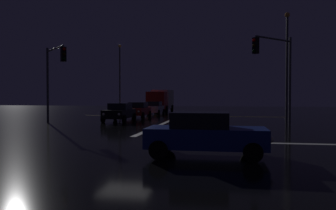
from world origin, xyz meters
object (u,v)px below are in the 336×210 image
at_px(streetlamp_left_far, 120,73).
at_px(sedan_red, 138,110).
at_px(box_truck, 161,100).
at_px(streetlamp_right_near, 287,59).
at_px(sedan_blue_crossing, 205,134).
at_px(sedan_black, 120,112).
at_px(traffic_signal_nw, 54,70).
at_px(traffic_signal_ne, 276,64).
at_px(sedan_silver, 154,108).

bearing_deg(streetlamp_left_far, sedan_red, -65.28).
relative_size(box_truck, streetlamp_right_near, 0.88).
distance_m(sedan_blue_crossing, streetlamp_right_near, 19.95).
distance_m(sedan_blue_crossing, streetlamp_left_far, 37.55).
bearing_deg(sedan_red, sedan_black, -92.76).
bearing_deg(traffic_signal_nw, traffic_signal_ne, 0.37).
height_order(sedan_black, box_truck, box_truck).
distance_m(sedan_black, sedan_blue_crossing, 17.80).
relative_size(sedan_black, streetlamp_right_near, 0.46).
bearing_deg(streetlamp_left_far, box_truck, -3.91).
xyz_separation_m(sedan_silver, streetlamp_left_far, (-6.56, 7.39, 4.72)).
bearing_deg(sedan_black, sedan_silver, 86.88).
height_order(sedan_silver, streetlamp_right_near, streetlamp_right_near).
distance_m(traffic_signal_ne, streetlamp_right_near, 6.65).
bearing_deg(traffic_signal_ne, sedan_black, 163.64).
bearing_deg(sedan_red, traffic_signal_ne, -36.06).
bearing_deg(box_truck, sedan_blue_crossing, -76.71).
relative_size(sedan_blue_crossing, traffic_signal_nw, 0.71).
distance_m(traffic_signal_ne, traffic_signal_nw, 16.44).
bearing_deg(sedan_black, streetlamp_right_near, 10.62).
bearing_deg(traffic_signal_ne, sedan_red, 143.94).
distance_m(sedan_red, sedan_blue_crossing, 22.47).
distance_m(sedan_red, traffic_signal_ne, 15.48).
relative_size(sedan_red, sedan_blue_crossing, 1.00).
height_order(box_truck, streetlamp_left_far, streetlamp_left_far).
xyz_separation_m(sedan_black, box_truck, (0.19, 18.25, 0.91)).
bearing_deg(sedan_blue_crossing, sedan_black, 117.53).
xyz_separation_m(sedan_black, traffic_signal_ne, (12.42, -3.65, 3.57)).
relative_size(sedan_black, sedan_blue_crossing, 1.00).
xyz_separation_m(traffic_signal_ne, streetlamp_left_far, (-18.37, 22.32, 1.15)).
xyz_separation_m(box_truck, traffic_signal_ne, (12.23, -21.90, 2.67)).
distance_m(sedan_silver, streetlamp_right_near, 16.76).
bearing_deg(streetlamp_left_far, traffic_signal_nw, -85.10).
height_order(sedan_silver, streetlamp_left_far, streetlamp_left_far).
xyz_separation_m(sedan_black, sedan_blue_crossing, (8.23, -15.79, 0.00)).
height_order(sedan_red, box_truck, box_truck).
xyz_separation_m(box_truck, traffic_signal_nw, (-4.21, -22.00, 2.48)).
distance_m(sedan_black, traffic_signal_ne, 13.43).
distance_m(box_truck, traffic_signal_nw, 22.54).
distance_m(sedan_black, sedan_red, 5.22).
relative_size(sedan_black, sedan_silver, 1.00).
relative_size(sedan_blue_crossing, traffic_signal_ne, 0.68).
bearing_deg(streetlamp_left_far, streetlamp_right_near, -38.41).
height_order(sedan_black, streetlamp_left_far, streetlamp_left_far).
height_order(sedan_red, traffic_signal_ne, traffic_signal_ne).
bearing_deg(streetlamp_right_near, sedan_silver, 147.70).
bearing_deg(traffic_signal_ne, traffic_signal_nw, -179.63).
distance_m(traffic_signal_nw, streetlamp_left_far, 22.54).
xyz_separation_m(traffic_signal_ne, streetlamp_right_near, (1.82, 6.32, 1.03)).
bearing_deg(traffic_signal_ne, streetlamp_left_far, 129.45).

